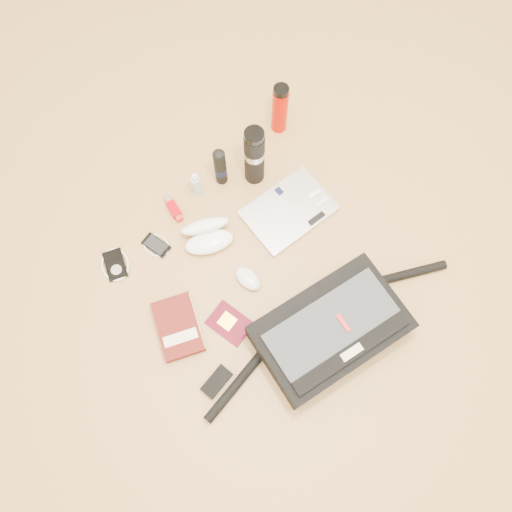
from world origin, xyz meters
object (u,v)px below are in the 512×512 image
at_px(laptop, 289,211).
at_px(book, 178,327).
at_px(thermos_black, 254,156).
at_px(thermos_red, 280,109).
at_px(messenger_bag, 330,330).

height_order(laptop, book, book).
xyz_separation_m(laptop, thermos_black, (-0.00, 0.20, 0.13)).
height_order(laptop, thermos_red, thermos_red).
bearing_deg(thermos_black, laptop, -89.25).
xyz_separation_m(messenger_bag, book, (-0.38, 0.34, -0.04)).
bearing_deg(book, messenger_bag, -20.76).
height_order(messenger_bag, laptop, messenger_bag).
distance_m(laptop, book, 0.58).
bearing_deg(thermos_red, book, -153.04).
height_order(book, thermos_black, thermos_black).
distance_m(thermos_black, thermos_red, 0.24).
relative_size(messenger_bag, book, 4.04).
bearing_deg(thermos_red, thermos_black, -152.96).
relative_size(laptop, thermos_red, 1.37).
xyz_separation_m(book, thermos_black, (0.57, 0.29, 0.13)).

